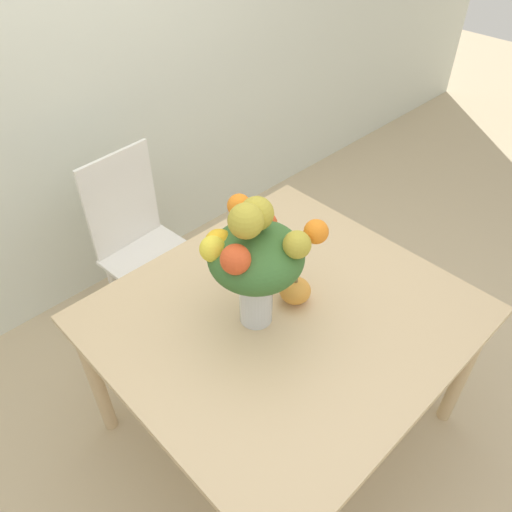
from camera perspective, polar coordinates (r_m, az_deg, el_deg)
ground_plane at (r=2.49m, az=2.58°, el=-18.17°), size 12.00×12.00×0.00m
wall_back at (r=2.61m, az=-21.73°, el=20.82°), size 8.00×0.06×2.70m
dining_table at (r=1.95m, az=3.17°, el=-8.13°), size 1.29×1.18×0.75m
flower_vase at (r=1.65m, az=-0.12°, el=-0.17°), size 0.35×0.33×0.54m
pumpkin at (r=1.90m, az=4.49°, el=-3.94°), size 0.12×0.12×0.11m
dining_chair_near_window at (r=2.61m, az=-12.75°, el=1.13°), size 0.45×0.45×0.99m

